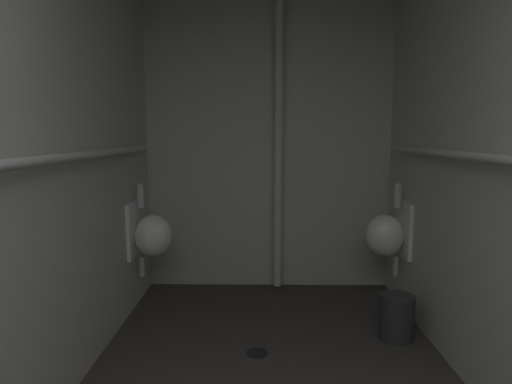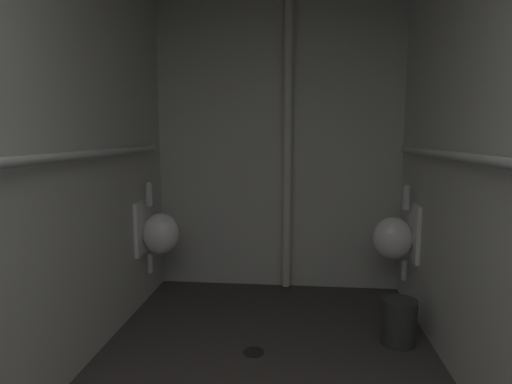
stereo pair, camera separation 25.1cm
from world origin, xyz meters
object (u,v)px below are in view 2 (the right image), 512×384
Objects in this scene: floor_drain at (253,352)px; urinal_left_mid at (158,232)px; urinal_right_mid at (395,237)px; standpipe_back_wall at (288,139)px; waste_bin at (399,322)px.

urinal_left_mid is at bearing 139.87° from floor_drain.
urinal_right_mid is (1.89, 0.03, 0.00)m from urinal_left_mid.
urinal_right_mid is at bearing -26.62° from standpipe_back_wall.
standpipe_back_wall is 1.80m from floor_drain.
floor_drain is at bearing -167.17° from waste_bin.
urinal_left_mid is 1.89m from urinal_right_mid.
waste_bin is at bearing -97.76° from urinal_right_mid.
standpipe_back_wall reaches higher than urinal_right_mid.
urinal_right_mid is at bearing 36.02° from floor_drain.
urinal_right_mid is at bearing 82.24° from waste_bin.
urinal_right_mid reaches higher than waste_bin.
urinal_left_mid is at bearing -155.95° from standpipe_back_wall.
standpipe_back_wall is at bearing 81.56° from floor_drain.
standpipe_back_wall is 19.03× the size of floor_drain.
floor_drain is at bearing -40.13° from urinal_left_mid.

